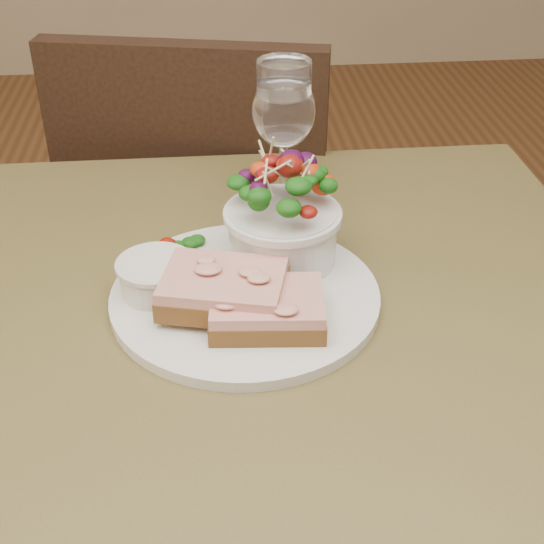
{
  "coord_description": "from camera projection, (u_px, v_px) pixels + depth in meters",
  "views": [
    {
      "loc": [
        -0.05,
        -0.61,
        1.22
      ],
      "look_at": [
        0.01,
        0.0,
        0.81
      ],
      "focal_mm": 50.0,
      "sensor_mm": 36.0,
      "label": 1
    }
  ],
  "objects": [
    {
      "name": "chair_far",
      "position": [
        219.0,
        318.0,
        1.53
      ],
      "size": [
        0.5,
        0.5,
        0.9
      ],
      "rotation": [
        0.0,
        0.0,
        2.93
      ],
      "color": "black",
      "rests_on": "ground"
    },
    {
      "name": "salad_bowl",
      "position": [
        283.0,
        212.0,
        0.81
      ],
      "size": [
        0.12,
        0.12,
        0.13
      ],
      "color": "silver",
      "rests_on": "dinner_plate"
    },
    {
      "name": "cafe_table",
      "position": [
        264.0,
        396.0,
        0.82
      ],
      "size": [
        0.8,
        0.8,
        0.75
      ],
      "color": "#4E4521",
      "rests_on": "ground"
    },
    {
      "name": "dinner_plate",
      "position": [
        245.0,
        296.0,
        0.79
      ],
      "size": [
        0.28,
        0.28,
        0.01
      ],
      "primitive_type": "cylinder",
      "color": "silver",
      "rests_on": "cafe_table"
    },
    {
      "name": "sandwich_back",
      "position": [
        224.0,
        289.0,
        0.75
      ],
      "size": [
        0.14,
        0.12,
        0.03
      ],
      "rotation": [
        0.0,
        0.0,
        -0.24
      ],
      "color": "#533816",
      "rests_on": "dinner_plate"
    },
    {
      "name": "wine_glass",
      "position": [
        284.0,
        115.0,
        0.9
      ],
      "size": [
        0.08,
        0.08,
        0.18
      ],
      "color": "white",
      "rests_on": "cafe_table"
    },
    {
      "name": "ramekin",
      "position": [
        156.0,
        275.0,
        0.78
      ],
      "size": [
        0.08,
        0.08,
        0.04
      ],
      "color": "silver",
      "rests_on": "dinner_plate"
    },
    {
      "name": "sandwich_front",
      "position": [
        267.0,
        308.0,
        0.74
      ],
      "size": [
        0.12,
        0.09,
        0.03
      ],
      "rotation": [
        0.0,
        0.0,
        -0.08
      ],
      "color": "#533816",
      "rests_on": "dinner_plate"
    },
    {
      "name": "garnish",
      "position": [
        176.0,
        246.0,
        0.85
      ],
      "size": [
        0.05,
        0.04,
        0.02
      ],
      "color": "#0D3609",
      "rests_on": "dinner_plate"
    }
  ]
}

